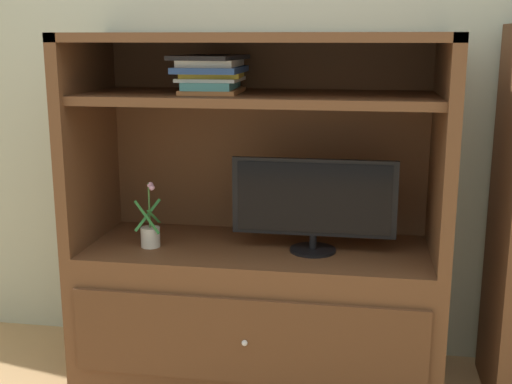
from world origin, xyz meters
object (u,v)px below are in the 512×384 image
tv_monitor (314,202)px  potted_plant (150,233)px  media_console (258,271)px  magazine_stack (211,73)px

tv_monitor → potted_plant: 0.71m
tv_monitor → potted_plant: (-0.69, -0.05, -0.15)m
media_console → magazine_stack: media_console is taller
potted_plant → tv_monitor: bearing=4.0°
tv_monitor → magazine_stack: (-0.43, 0.03, 0.51)m
potted_plant → magazine_stack: bearing=16.1°
magazine_stack → tv_monitor: bearing=-3.5°
media_console → magazine_stack: bearing=-177.2°
magazine_stack → media_console: bearing=2.8°
media_console → tv_monitor: size_ratio=2.27×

